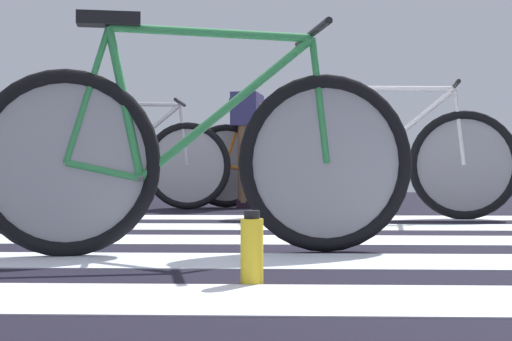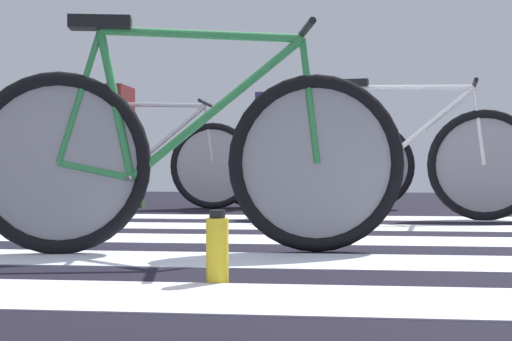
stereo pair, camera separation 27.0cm
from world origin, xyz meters
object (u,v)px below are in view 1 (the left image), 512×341
object	(u,v)px
bicycle_2_of_4	(384,161)
cyclist_4_of_4	(248,134)
bicycle_3_of_4	(125,162)
bicycle_1_of_4	(199,156)
bicycle_4_of_4	(284,163)
cyclist_3_of_4	(88,128)
water_bottle	(252,249)

from	to	relation	value
bicycle_2_of_4	cyclist_4_of_4	size ratio (longest dim) A/B	1.77
cyclist_4_of_4	bicycle_3_of_4	bearing A→B (deg)	-157.70
bicycle_1_of_4	bicycle_2_of_4	size ratio (longest dim) A/B	0.99
bicycle_2_of_4	bicycle_4_of_4	xyz separation A→B (m)	(-0.66, 1.29, 0.00)
bicycle_2_of_4	cyclist_4_of_4	distance (m)	1.66
cyclist_3_of_4	cyclist_4_of_4	world-z (taller)	cyclist_3_of_4
cyclist_3_of_4	bicycle_3_of_4	bearing A→B (deg)	0.00
cyclist_3_of_4	water_bottle	bearing A→B (deg)	-68.21
bicycle_3_of_4	bicycle_4_of_4	world-z (taller)	same
bicycle_2_of_4	bicycle_3_of_4	distance (m)	2.24
bicycle_2_of_4	cyclist_3_of_4	xyz separation A→B (m)	(-2.28, 1.07, 0.28)
bicycle_3_of_4	bicycle_4_of_4	size ratio (longest dim) A/B	1.01
bicycle_2_of_4	water_bottle	bearing A→B (deg)	-97.63
bicycle_1_of_4	cyclist_3_of_4	bearing A→B (deg)	101.11
bicycle_1_of_4	water_bottle	world-z (taller)	bicycle_1_of_4
bicycle_1_of_4	bicycle_4_of_4	world-z (taller)	same
water_bottle	bicycle_1_of_4	bearing A→B (deg)	108.11
bicycle_2_of_4	cyclist_3_of_4	bearing A→B (deg)	162.92
bicycle_3_of_4	bicycle_4_of_4	distance (m)	1.33
bicycle_1_of_4	cyclist_3_of_4	distance (m)	3.37
bicycle_2_of_4	cyclist_3_of_4	distance (m)	2.54
bicycle_1_of_4	water_bottle	bearing A→B (deg)	-83.01
bicycle_3_of_4	cyclist_3_of_4	world-z (taller)	cyclist_3_of_4
bicycle_3_of_4	water_bottle	xyz separation A→B (m)	(1.19, -3.82, -0.28)
bicycle_2_of_4	water_bottle	xyz separation A→B (m)	(-0.78, -2.75, -0.28)
bicycle_2_of_4	cyclist_3_of_4	world-z (taller)	cyclist_3_of_4
cyclist_3_of_4	water_bottle	world-z (taller)	cyclist_3_of_4
cyclist_3_of_4	cyclist_4_of_4	distance (m)	1.34
water_bottle	cyclist_3_of_4	bearing A→B (deg)	111.46
bicycle_2_of_4	bicycle_3_of_4	world-z (taller)	same
bicycle_4_of_4	water_bottle	xyz separation A→B (m)	(-0.12, -4.04, -0.28)
bicycle_1_of_4	cyclist_3_of_4	xyz separation A→B (m)	(-1.27, 3.11, 0.28)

